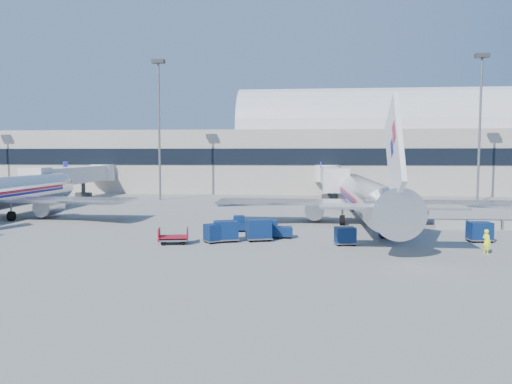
# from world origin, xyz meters

# --- Properties ---
(ground) EXTENTS (260.00, 260.00, 0.00)m
(ground) POSITION_xyz_m (0.00, 0.00, 0.00)
(ground) COLOR gray
(ground) RESTS_ON ground
(terminal) EXTENTS (170.00, 28.15, 21.00)m
(terminal) POSITION_xyz_m (-13.60, 55.96, 7.52)
(terminal) COLOR #B2AA9E
(terminal) RESTS_ON ground
(airliner_main) EXTENTS (32.00, 37.26, 12.07)m
(airliner_main) POSITION_xyz_m (10.00, 4.51, 2.93)
(airliner_main) COLOR silver
(airliner_main) RESTS_ON ground
(jetbridge_near) EXTENTS (4.40, 27.50, 6.25)m
(jetbridge_near) POSITION_xyz_m (7.60, 30.81, 3.93)
(jetbridge_near) COLOR silver
(jetbridge_near) RESTS_ON ground
(jetbridge_mid) EXTENTS (4.40, 27.50, 6.25)m
(jetbridge_mid) POSITION_xyz_m (-34.40, 30.81, 3.93)
(jetbridge_mid) COLOR silver
(jetbridge_mid) RESTS_ON ground
(mast_west) EXTENTS (2.00, 1.20, 22.60)m
(mast_west) POSITION_xyz_m (-20.00, 30.00, 14.79)
(mast_west) COLOR slate
(mast_west) RESTS_ON ground
(mast_east) EXTENTS (2.00, 1.20, 22.60)m
(mast_east) POSITION_xyz_m (30.00, 30.00, 14.79)
(mast_east) COLOR slate
(mast_east) RESTS_ON ground
(barrier_near) EXTENTS (3.00, 0.55, 0.90)m
(barrier_near) POSITION_xyz_m (18.00, 2.00, 0.45)
(barrier_near) COLOR #9E9E96
(barrier_near) RESTS_ON ground
(barrier_mid) EXTENTS (3.00, 0.55, 0.90)m
(barrier_mid) POSITION_xyz_m (21.30, 2.00, 0.45)
(barrier_mid) COLOR #9E9E96
(barrier_mid) RESTS_ON ground
(tug_lead) EXTENTS (2.65, 1.56, 1.64)m
(tug_lead) POSITION_xyz_m (0.95, -5.06, 0.75)
(tug_lead) COLOR #0A204E
(tug_lead) RESTS_ON ground
(tug_right) EXTENTS (2.52, 2.30, 1.49)m
(tug_right) POSITION_xyz_m (11.19, -4.52, 0.68)
(tug_right) COLOR #0A204E
(tug_right) RESTS_ON ground
(tug_left) EXTENTS (1.59, 2.55, 1.55)m
(tug_left) POSITION_xyz_m (-3.01, -1.21, 0.71)
(tug_left) COLOR #0A204E
(tug_left) RESTS_ON ground
(cart_train_a) EXTENTS (2.54, 2.21, 1.88)m
(cart_train_a) POSITION_xyz_m (-0.55, -6.66, 1.01)
(cart_train_a) COLOR #0A204E
(cart_train_a) RESTS_ON ground
(cart_train_b) EXTENTS (2.42, 2.12, 1.79)m
(cart_train_b) POSITION_xyz_m (-3.30, -7.37, 0.96)
(cart_train_b) COLOR #0A204E
(cart_train_b) RESTS_ON ground
(cart_train_c) EXTENTS (2.26, 2.17, 1.58)m
(cart_train_c) POSITION_xyz_m (-4.14, -7.86, 0.85)
(cart_train_c) COLOR #0A204E
(cart_train_c) RESTS_ON ground
(cart_solo_near) EXTENTS (1.90, 1.57, 1.50)m
(cart_solo_near) POSITION_xyz_m (6.75, -8.04, 0.80)
(cart_solo_near) COLOR #0A204E
(cart_solo_near) RESTS_ON ground
(cart_solo_far) EXTENTS (2.08, 1.67, 1.71)m
(cart_solo_far) POSITION_xyz_m (18.34, -5.41, 0.91)
(cart_solo_far) COLOR #0A204E
(cart_solo_far) RESTS_ON ground
(cart_open_red) EXTENTS (2.76, 2.19, 0.66)m
(cart_open_red) POSITION_xyz_m (-7.50, -8.83, 0.47)
(cart_open_red) COLOR slate
(cart_open_red) RESTS_ON ground
(ramp_worker) EXTENTS (0.73, 0.82, 1.89)m
(ramp_worker) POSITION_xyz_m (17.03, -10.75, 0.94)
(ramp_worker) COLOR #E4FF1A
(ramp_worker) RESTS_ON ground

